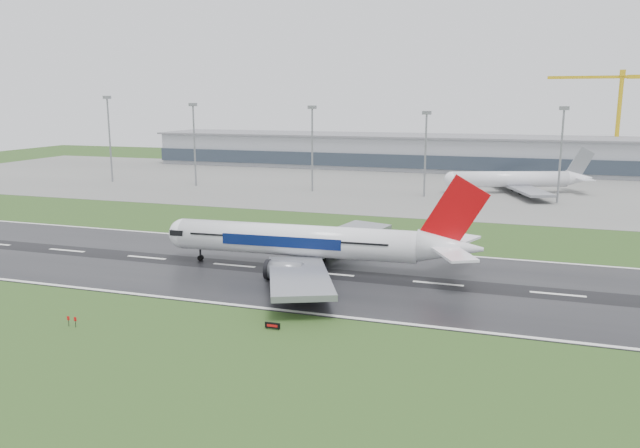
% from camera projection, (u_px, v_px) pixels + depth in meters
% --- Properties ---
extents(ground, '(520.00, 520.00, 0.00)m').
position_uv_depth(ground, '(234.00, 266.00, 122.62)').
color(ground, '#254318').
rests_on(ground, ground).
extents(runway, '(400.00, 45.00, 0.10)m').
position_uv_depth(runway, '(234.00, 266.00, 122.61)').
color(runway, black).
rests_on(runway, ground).
extents(apron, '(400.00, 130.00, 0.08)m').
position_uv_depth(apron, '(376.00, 184.00, 239.18)').
color(apron, slate).
rests_on(apron, ground).
extents(terminal, '(240.00, 36.00, 15.00)m').
position_uv_depth(terminal, '(404.00, 152.00, 293.65)').
color(terminal, gray).
rests_on(terminal, ground).
extents(main_airliner, '(65.02, 62.23, 18.30)m').
position_uv_depth(main_airliner, '(317.00, 222.00, 118.33)').
color(main_airliner, white).
rests_on(main_airliner, runway).
extents(parked_airliner, '(66.51, 64.30, 15.53)m').
position_uv_depth(parked_airliner, '(516.00, 171.00, 215.59)').
color(parked_airliner, white).
rests_on(parked_airliner, apron).
extents(tower_crane, '(45.55, 4.08, 44.85)m').
position_uv_depth(tower_crane, '(618.00, 122.00, 276.60)').
color(tower_crane, gold).
rests_on(tower_crane, ground).
extents(runway_sign, '(2.31, 0.67, 1.04)m').
position_uv_depth(runway_sign, '(273.00, 326.00, 88.71)').
color(runway_sign, black).
rests_on(runway_sign, ground).
extents(floodmast_0, '(0.64, 0.64, 32.36)m').
position_uv_depth(floodmast_0, '(110.00, 141.00, 243.26)').
color(floodmast_0, gray).
rests_on(floodmast_0, ground).
extents(floodmast_1, '(0.64, 0.64, 29.70)m').
position_uv_depth(floodmast_1, '(195.00, 147.00, 232.26)').
color(floodmast_1, gray).
rests_on(floodmast_1, ground).
extents(floodmast_2, '(0.64, 0.64, 28.93)m').
position_uv_depth(floodmast_2, '(312.00, 151.00, 218.27)').
color(floodmast_2, gray).
rests_on(floodmast_2, ground).
extents(floodmast_3, '(0.64, 0.64, 27.30)m').
position_uv_depth(floodmast_3, '(425.00, 156.00, 206.42)').
color(floodmast_3, gray).
rests_on(floodmast_3, ground).
extents(floodmast_4, '(0.64, 0.64, 28.97)m').
position_uv_depth(floodmast_4, '(561.00, 157.00, 193.54)').
color(floodmast_4, gray).
rests_on(floodmast_4, ground).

